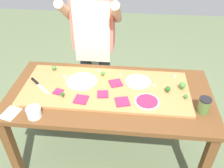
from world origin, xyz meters
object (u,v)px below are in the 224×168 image
(pizza_whole_beet_magenta, at_px, (147,102))
(pizza_slice_near_left, at_px, (58,92))
(pizza_slice_far_left, at_px, (116,83))
(broccoli_floret_back_mid, at_px, (54,68))
(cheese_crumble_b, at_px, (175,76))
(broccoli_floret_front_right, at_px, (186,96))
(cheese_crumble_e, at_px, (120,75))
(cook_center, at_px, (94,38))
(prep_table, at_px, (110,102))
(flour_cup, at_px, (34,113))
(broccoli_floret_front_mid, at_px, (183,85))
(pizza_whole_white_garlic, at_px, (138,82))
(broccoli_floret_front_left, at_px, (63,94))
(cheese_crumble_a, at_px, (154,85))
(broccoli_floret_center_left, at_px, (168,89))
(sauce_jar, at_px, (204,105))
(chefs_knife, at_px, (38,84))
(cheese_crumble_c, at_px, (64,76))
(recipe_note, at_px, (10,113))
(cheese_crumble_d, at_px, (99,71))
(pizza_slice_center, at_px, (103,94))
(broccoli_floret_back_left, at_px, (103,73))
(pizza_slice_near_right, at_px, (122,102))
(pizza_slice_far_right, at_px, (81,99))
(pizza_whole_cheese_artichoke, at_px, (82,81))

(pizza_whole_beet_magenta, height_order, pizza_slice_near_left, pizza_whole_beet_magenta)
(pizza_slice_far_left, height_order, broccoli_floret_back_mid, broccoli_floret_back_mid)
(cheese_crumble_b, bearing_deg, broccoli_floret_front_right, -80.55)
(cheese_crumble_e, height_order, cook_center, cook_center)
(prep_table, xyz_separation_m, flour_cup, (-0.52, -0.33, 0.14))
(broccoli_floret_front_right, height_order, cheese_crumble_e, broccoli_floret_front_right)
(pizza_slice_near_left, relative_size, broccoli_floret_front_mid, 0.99)
(pizza_whole_white_garlic, height_order, cheese_crumble_b, pizza_whole_white_garlic)
(broccoli_floret_front_left, height_order, cook_center, cook_center)
(pizza_slice_far_left, bearing_deg, cheese_crumble_a, -0.28)
(pizza_slice_far_left, xyz_separation_m, broccoli_floret_center_left, (0.43, -0.07, 0.02))
(flour_cup, bearing_deg, sauce_jar, 7.90)
(cook_center, bearing_deg, chefs_knife, -125.66)
(prep_table, height_order, cheese_crumble_c, cheese_crumble_c)
(broccoli_floret_front_right, relative_size, recipe_note, 0.29)
(broccoli_floret_back_mid, bearing_deg, cheese_crumble_d, 2.63)
(pizza_whole_beet_magenta, relative_size, pizza_slice_far_left, 1.99)
(pizza_whole_white_garlic, xyz_separation_m, cheese_crumble_d, (-0.36, 0.13, 0.00))
(pizza_whole_white_garlic, distance_m, flour_cup, 0.89)
(broccoli_floret_center_left, xyz_separation_m, cheese_crumble_d, (-0.61, 0.24, -0.02))
(broccoli_floret_center_left, height_order, flour_cup, flour_cup)
(pizza_slice_center, bearing_deg, cheese_crumble_a, 20.73)
(prep_table, distance_m, cheese_crumble_b, 0.63)
(broccoli_floret_back_left, relative_size, flour_cup, 0.44)
(pizza_slice_far_left, distance_m, pizza_slice_near_right, 0.25)
(pizza_slice_near_left, distance_m, sauce_jar, 1.15)
(broccoli_floret_back_mid, relative_size, cheese_crumble_e, 3.27)
(broccoli_floret_front_right, distance_m, broccoli_floret_front_left, 0.98)
(prep_table, xyz_separation_m, chefs_knife, (-0.63, 0.03, 0.13))
(cheese_crumble_d, relative_size, cheese_crumble_e, 1.14)
(broccoli_floret_back_left, bearing_deg, prep_table, -67.99)
(pizza_slice_far_right, relative_size, cheese_crumble_d, 5.78)
(pizza_slice_near_left, relative_size, cook_center, 0.04)
(pizza_slice_near_right, relative_size, cheese_crumble_d, 6.00)
(pizza_slice_near_right, bearing_deg, prep_table, 129.68)
(recipe_note, bearing_deg, cheese_crumble_c, 57.94)
(pizza_slice_near_right, distance_m, cheese_crumble_c, 0.61)
(flour_cup, bearing_deg, broccoli_floret_center_left, 19.85)
(cheese_crumble_b, relative_size, cheese_crumble_e, 0.92)
(pizza_slice_center, bearing_deg, cheese_crumble_b, 27.12)
(pizza_slice_near_left, height_order, cheese_crumble_d, cheese_crumble_d)
(pizza_whole_cheese_artichoke, distance_m, cheese_crumble_a, 0.62)
(pizza_slice_far_left, xyz_separation_m, broccoli_floret_front_right, (0.57, -0.15, 0.02))
(pizza_slice_far_right, height_order, flour_cup, flour_cup)
(cheese_crumble_e, xyz_separation_m, cook_center, (-0.29, 0.37, 0.17))
(broccoli_floret_center_left, xyz_separation_m, cheese_crumble_b, (0.09, 0.23, -0.02))
(pizza_slice_center, bearing_deg, broccoli_floret_back_left, 97.06)
(pizza_whole_cheese_artichoke, height_order, flour_cup, flour_cup)
(cook_center, bearing_deg, broccoli_floret_front_mid, -32.45)
(cheese_crumble_a, bearing_deg, broccoli_floret_front_mid, -5.96)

